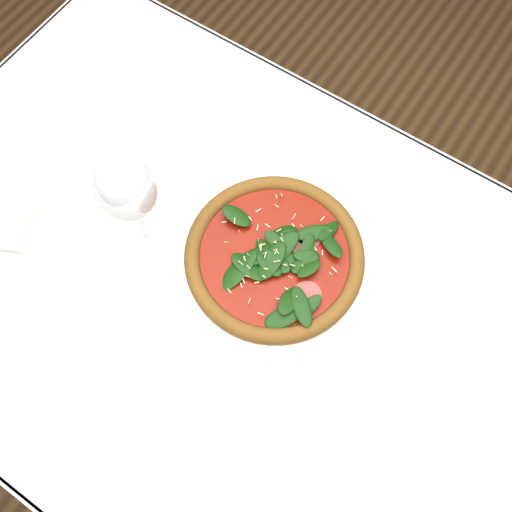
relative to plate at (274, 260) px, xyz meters
The scene contains 5 objects.
ground 0.76m from the plate, 110.15° to the right, with size 6.00×6.00×0.00m, color brown.
dining_table 0.13m from the plate, 110.15° to the right, with size 1.21×0.81×0.75m.
plate is the anchor object (origin of this frame).
pizza 0.02m from the plate, behind, with size 0.28×0.28×0.04m.
wine_glass 0.25m from the plate, 158.08° to the right, with size 0.09×0.09×0.22m.
Camera 1 is at (0.19, -0.22, 1.58)m, focal length 40.00 mm.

